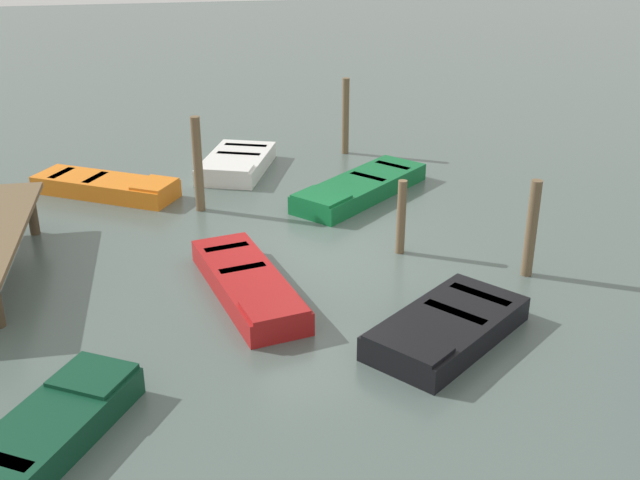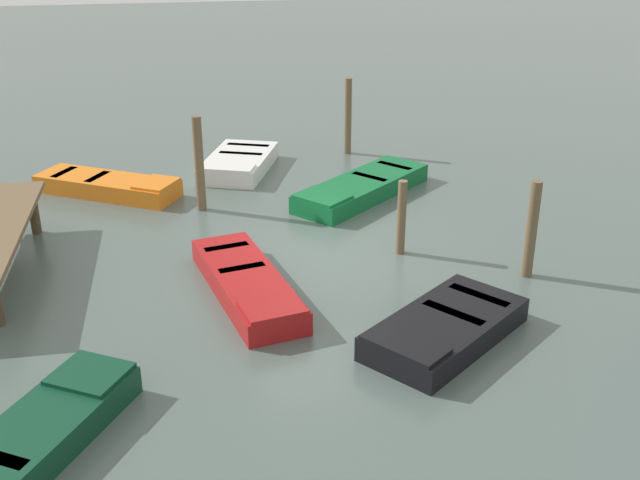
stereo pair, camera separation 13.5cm
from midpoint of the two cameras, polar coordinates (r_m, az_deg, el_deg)
The scene contains 11 objects.
ground_plane at distance 14.85m, azimuth 0.26°, elevation -1.23°, with size 80.00×80.00×0.00m, color #4C5B56.
rowboat_dark_green at distance 10.27m, azimuth -21.01°, elevation -14.44°, with size 3.82×2.85×0.46m.
rowboat_black at distance 12.20m, azimuth 9.49°, elevation -6.44°, with size 2.82×3.04×0.46m.
rowboat_green at distance 17.80m, azimuth 3.29°, elevation 3.88°, with size 3.40×3.64×0.46m.
rowboat_orange at distance 18.56m, azimuth -15.14°, elevation 3.91°, with size 2.62×3.45×0.46m.
rowboat_red at distance 13.41m, azimuth -5.10°, elevation -3.23°, with size 3.63×1.80×0.46m.
rowboat_white at distance 19.59m, azimuth -5.82°, elevation 5.70°, with size 2.99×2.26×0.46m.
mooring_piling_far_left at distance 14.26m, azimuth 15.60°, elevation 0.74°, with size 0.20×0.20×1.83m, color brown.
mooring_piling_mid_left at distance 14.80m, azimuth 6.29°, elevation 1.66°, with size 0.17×0.17×1.48m, color brown.
mooring_piling_far_right at distance 20.69m, azimuth 2.27°, elevation 9.10°, with size 0.18×0.18×2.03m, color brown.
mooring_piling_center at distance 16.92m, azimuth -8.67°, elevation 5.56°, with size 0.20×0.20×2.11m, color brown.
Camera 2 is at (-13.22, 2.34, 6.33)m, focal length 43.39 mm.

